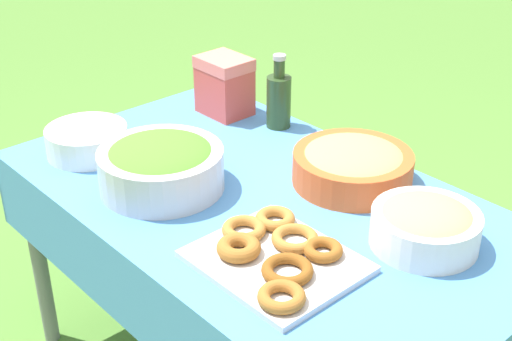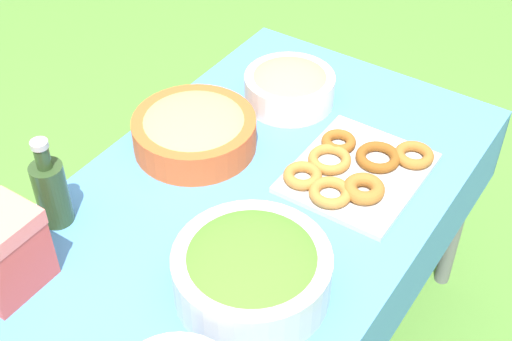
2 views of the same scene
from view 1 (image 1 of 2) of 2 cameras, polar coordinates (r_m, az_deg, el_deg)
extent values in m
cube|color=#4C8CD1|center=(1.92, 0.56, -2.42)|extent=(1.48, 0.86, 0.02)
cube|color=#4C8CD1|center=(2.25, 8.47, -1.35)|extent=(1.48, 0.01, 0.22)
cube|color=#4C8CD1|center=(1.78, -9.66, -10.45)|extent=(1.48, 0.01, 0.22)
cube|color=#4C8CD1|center=(2.50, -10.90, 1.62)|extent=(0.01, 0.86, 0.22)
cylinder|color=slate|center=(2.76, -3.41, -0.85)|extent=(0.05, 0.05, 0.70)
cylinder|color=slate|center=(2.44, -17.03, -6.51)|extent=(0.05, 0.05, 0.70)
cylinder|color=silver|center=(1.95, -7.58, 0.10)|extent=(0.34, 0.34, 0.11)
ellipsoid|color=#51892D|center=(1.93, -7.66, 1.22)|extent=(0.30, 0.30, 0.07)
cylinder|color=white|center=(1.75, 13.37, -4.56)|extent=(0.26, 0.26, 0.09)
ellipsoid|color=tan|center=(1.73, 13.48, -3.73)|extent=(0.23, 0.23, 0.07)
cube|color=silver|center=(1.65, 1.62, -7.29)|extent=(0.36, 0.31, 0.02)
torus|color=brown|center=(1.59, 2.53, -7.97)|extent=(0.15, 0.15, 0.03)
torus|color=#B27533|center=(1.77, 1.54, -3.86)|extent=(0.13, 0.13, 0.03)
torus|color=#93561E|center=(1.66, 5.38, -6.33)|extent=(0.11, 0.11, 0.03)
torus|color=#A36628|center=(1.65, -1.39, -6.20)|extent=(0.11, 0.11, 0.03)
torus|color=#A36628|center=(1.52, 2.06, -10.06)|extent=(0.12, 0.12, 0.03)
torus|color=#B27533|center=(1.70, 3.13, -5.45)|extent=(0.16, 0.16, 0.03)
torus|color=#B27533|center=(1.73, -0.97, -4.72)|extent=(0.15, 0.15, 0.03)
cylinder|color=white|center=(2.19, -13.25, 1.49)|extent=(0.24, 0.24, 0.01)
cylinder|color=white|center=(2.19, -13.29, 1.77)|extent=(0.24, 0.24, 0.01)
cylinder|color=white|center=(2.18, -13.32, 2.05)|extent=(0.24, 0.24, 0.01)
cylinder|color=white|center=(2.18, -13.36, 2.33)|extent=(0.24, 0.24, 0.01)
cylinder|color=white|center=(2.17, -13.39, 2.61)|extent=(0.24, 0.24, 0.01)
cylinder|color=white|center=(2.17, -13.43, 2.90)|extent=(0.24, 0.24, 0.01)
cylinder|color=white|center=(2.16, -13.46, 3.19)|extent=(0.24, 0.24, 0.01)
cylinder|color=#2D4723|center=(2.28, 1.83, 5.50)|extent=(0.08, 0.08, 0.17)
cylinder|color=#2D4723|center=(2.24, 1.87, 8.16)|extent=(0.04, 0.04, 0.06)
cylinder|color=#B7B7B7|center=(2.23, 1.89, 9.05)|extent=(0.04, 0.04, 0.01)
cylinder|color=#E05B28|center=(1.98, 7.72, 0.19)|extent=(0.33, 0.33, 0.09)
ellipsoid|color=tan|center=(1.97, 7.78, 0.98)|extent=(0.29, 0.29, 0.07)
cube|color=#E04C42|center=(2.38, -2.53, 6.36)|extent=(0.16, 0.13, 0.16)
cube|color=#FF7A70|center=(2.35, -2.58, 8.57)|extent=(0.17, 0.13, 0.04)
camera|label=2|loc=(2.30, -37.79, 29.82)|focal=50.00mm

